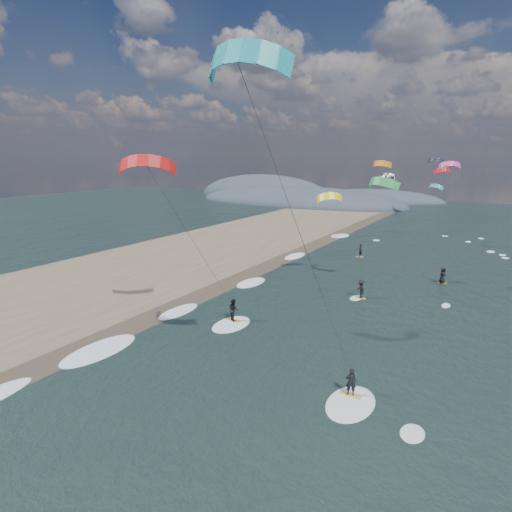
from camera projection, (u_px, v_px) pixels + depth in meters
The scene contains 9 objects.
ground at pixel (147, 448), 20.69m from camera, with size 260.00×260.00×0.00m, color black.
sand_strip at pixel (40, 303), 41.03m from camera, with size 26.00×240.00×0.00m, color brown.
wet_sand_strip at pixel (129, 328), 35.03m from camera, with size 3.00×240.00×0.00m, color #382D23.
coastal_hills at pixel (293, 200), 133.14m from camera, with size 80.00×41.00×15.00m.
kitesurfer_near_a at pixel (264, 140), 19.33m from camera, with size 7.63×8.24×18.96m.
kitesurfer_near_b at pixel (173, 213), 31.93m from camera, with size 7.31×9.19×14.44m.
far_kitesurfers at pixel (384, 276), 46.53m from camera, with size 12.76×18.24×1.86m.
bg_kite_field at pixel (415, 172), 68.85m from camera, with size 14.47×62.08×6.55m.
shoreline_surf at pixel (178, 313), 38.40m from camera, with size 2.40×79.40×0.11m.
Camera 1 is at (13.78, -12.70, 13.85)m, focal length 30.00 mm.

